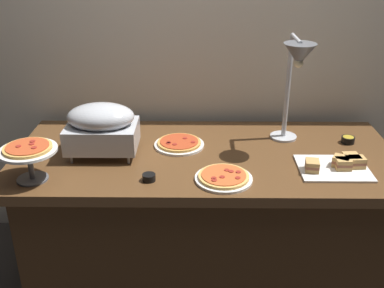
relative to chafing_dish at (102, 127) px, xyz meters
The scene contains 11 objects.
ground_plane 1.04m from the chafing_dish, ahead, with size 8.00×8.00×0.00m, color #38332D.
back_wall 0.78m from the chafing_dish, 45.74° to the left, with size 4.40×0.04×2.40m, color beige.
buffet_table 0.73m from the chafing_dish, ahead, with size 1.90×0.84×0.76m.
chafing_dish is the anchor object (origin of this frame).
heat_lamp 0.97m from the chafing_dish, ahead, with size 0.15×0.33×0.56m.
pizza_plate_front 0.41m from the chafing_dish, 15.18° to the left, with size 0.26×0.26×0.03m.
pizza_plate_center 0.65m from the chafing_dish, 23.59° to the right, with size 0.26×0.26×0.03m.
pizza_plate_raised_stand 0.37m from the chafing_dish, 136.31° to the right, with size 0.25×0.25×0.17m.
sandwich_platter 1.13m from the chafing_dish, ahead, with size 0.32×0.26×0.06m.
sauce_cup_near 0.38m from the chafing_dish, 46.51° to the right, with size 0.06×0.06×0.03m.
sauce_cup_far 1.26m from the chafing_dish, ahead, with size 0.07×0.07×0.03m.
Camera 1 is at (-0.05, -2.05, 1.77)m, focal length 42.93 mm.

